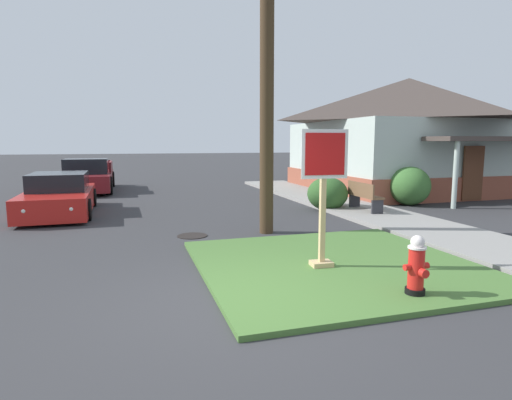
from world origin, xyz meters
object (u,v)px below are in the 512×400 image
at_px(fire_hydrant, 416,267).
at_px(utility_pole, 267,43).
at_px(manhole_cover, 192,236).
at_px(pickup_truck_maroon, 88,178).
at_px(stop_sign, 323,198).
at_px(parked_sedan_red, 59,196).
at_px(street_bench, 364,195).

xyz_separation_m(fire_hydrant, utility_pole, (-0.62, 4.75, 3.96)).
height_order(manhole_cover, pickup_truck_maroon, pickup_truck_maroon).
distance_m(stop_sign, manhole_cover, 3.94).
xyz_separation_m(pickup_truck_maroon, utility_pole, (4.90, -10.59, 3.82)).
distance_m(manhole_cover, parked_sedan_red, 5.50).
relative_size(stop_sign, pickup_truck_maroon, 0.44).
xyz_separation_m(pickup_truck_maroon, street_bench, (8.60, -8.88, -0.03)).
height_order(manhole_cover, utility_pole, utility_pole).
bearing_deg(parked_sedan_red, pickup_truck_maroon, 87.12).
relative_size(pickup_truck_maroon, street_bench, 3.32).
height_order(pickup_truck_maroon, street_bench, pickup_truck_maroon).
bearing_deg(utility_pole, fire_hydrant, -82.56).
relative_size(parked_sedan_red, pickup_truck_maroon, 0.87).
bearing_deg(stop_sign, manhole_cover, 117.56).
bearing_deg(parked_sedan_red, manhole_cover, -51.20).
distance_m(parked_sedan_red, utility_pole, 7.86).
bearing_deg(pickup_truck_maroon, stop_sign, -70.57).
distance_m(pickup_truck_maroon, street_bench, 12.37).
distance_m(fire_hydrant, stop_sign, 1.89).
relative_size(pickup_truck_maroon, utility_pole, 0.61).
bearing_deg(manhole_cover, parked_sedan_red, 128.80).
bearing_deg(street_bench, utility_pole, -155.25).
bearing_deg(street_bench, stop_sign, -127.58).
relative_size(manhole_cover, street_bench, 0.44).
relative_size(fire_hydrant, street_bench, 0.53).
bearing_deg(manhole_cover, utility_pole, -4.78).
xyz_separation_m(stop_sign, parked_sedan_red, (-5.16, 7.58, -0.71)).
bearing_deg(pickup_truck_maroon, manhole_cover, -73.36).
xyz_separation_m(parked_sedan_red, utility_pole, (5.21, -4.42, 3.89)).
bearing_deg(pickup_truck_maroon, parked_sedan_red, -92.88).
xyz_separation_m(stop_sign, utility_pole, (0.05, 3.17, 3.18)).
distance_m(manhole_cover, utility_pole, 4.77).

